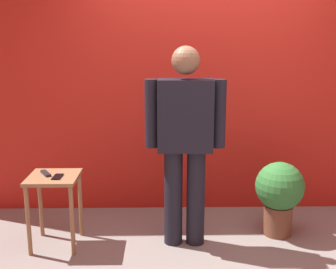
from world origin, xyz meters
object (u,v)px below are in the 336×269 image
cell_phone (58,177)px  potted_plant (279,192)px  standing_person (185,137)px  side_table (54,191)px  tv_remote (46,173)px

cell_phone → potted_plant: potted_plant is taller
standing_person → cell_phone: 1.12m
side_table → potted_plant: 2.00m
standing_person → potted_plant: size_ratio=2.50×
tv_remote → potted_plant: potted_plant is taller
standing_person → side_table: 1.21m
standing_person → potted_plant: 1.05m
potted_plant → standing_person: bearing=-170.1°
side_table → cell_phone: (0.05, -0.04, 0.14)m
standing_person → cell_phone: (-1.07, -0.06, -0.32)m
tv_remote → cell_phone: bearing=-64.7°
standing_person → side_table: standing_person is taller
standing_person → tv_remote: standing_person is taller
cell_phone → tv_remote: (-0.12, 0.08, 0.01)m
standing_person → cell_phone: standing_person is taller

